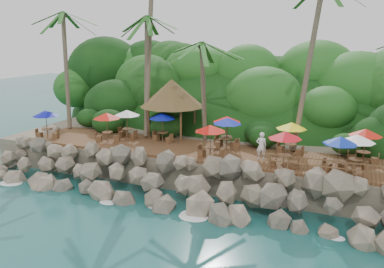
% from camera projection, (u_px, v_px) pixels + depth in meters
% --- Properties ---
extents(ground, '(140.00, 140.00, 0.00)m').
position_uv_depth(ground, '(154.00, 210.00, 24.36)').
color(ground, '#19514F').
rests_on(ground, ground).
extents(land_base, '(32.00, 25.20, 2.10)m').
position_uv_depth(land_base, '(232.00, 135.00, 38.45)').
color(land_base, gray).
rests_on(land_base, ground).
extents(jungle_hill, '(44.80, 28.00, 15.40)m').
position_uv_depth(jungle_hill, '(252.00, 129.00, 45.42)').
color(jungle_hill, '#143811').
rests_on(jungle_hill, ground).
extents(seawall, '(29.00, 4.00, 2.30)m').
position_uv_depth(seawall, '(168.00, 182.00, 25.88)').
color(seawall, gray).
rests_on(seawall, ground).
extents(terrace, '(26.00, 5.00, 0.20)m').
position_uv_depth(terrace, '(192.00, 150.00, 29.21)').
color(terrace, brown).
rests_on(terrace, land_base).
extents(jungle_foliage, '(44.00, 16.00, 12.00)m').
position_uv_depth(jungle_foliage, '(229.00, 148.00, 37.80)').
color(jungle_foliage, '#143811').
rests_on(jungle_foliage, ground).
extents(foam_line, '(25.20, 0.80, 0.06)m').
position_uv_depth(foam_line, '(156.00, 208.00, 24.62)').
color(foam_line, white).
rests_on(foam_line, ground).
extents(palms, '(32.80, 6.67, 15.13)m').
position_uv_depth(palms, '(203.00, 7.00, 29.39)').
color(palms, brown).
rests_on(palms, ground).
extents(palapa, '(5.14, 5.14, 4.60)m').
position_uv_depth(palapa, '(172.00, 93.00, 32.29)').
color(palapa, brown).
rests_on(palapa, ground).
extents(dining_clusters, '(25.30, 5.29, 2.26)m').
position_uv_depth(dining_clusters, '(219.00, 126.00, 27.91)').
color(dining_clusters, brown).
rests_on(dining_clusters, terrace).
extents(railing, '(8.30, 0.10, 1.00)m').
position_uv_depth(railing, '(336.00, 167.00, 23.21)').
color(railing, brown).
rests_on(railing, terrace).
extents(waiter, '(0.77, 0.62, 1.86)m').
position_uv_depth(waiter, '(261.00, 146.00, 26.44)').
color(waiter, white).
rests_on(waiter, terrace).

